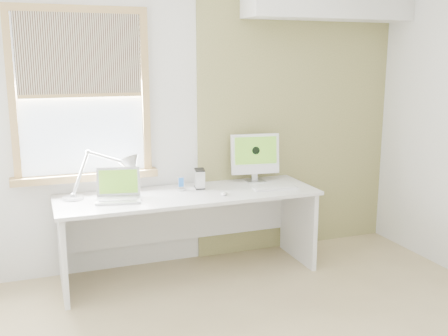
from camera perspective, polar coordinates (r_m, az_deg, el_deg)
name	(u,v)px	position (r m, az deg, el deg)	size (l,w,h in m)	color
room	(286,153)	(3.07, 6.81, 1.66)	(4.04, 3.54, 2.64)	tan
accent_wall	(296,116)	(5.05, 7.99, 5.67)	(2.00, 0.02, 2.60)	olive
window	(81,96)	(4.43, -15.44, 7.66)	(1.20, 0.14, 1.42)	#A8844C
desk	(187,213)	(4.49, -4.08, -5.01)	(2.20, 0.70, 0.73)	silver
desk_lamp	(121,170)	(4.37, -11.34, -0.24)	(0.71, 0.29, 0.40)	silver
laptop	(118,192)	(4.26, -11.56, -2.60)	(0.40, 0.34, 0.25)	silver
phone_dock	(181,187)	(4.46, -4.76, -2.05)	(0.07, 0.07, 0.13)	silver
external_drive	(200,179)	(4.53, -2.70, -1.18)	(0.11, 0.14, 0.17)	silver
imac	(255,155)	(4.76, 3.44, 1.45)	(0.46, 0.17, 0.44)	silver
keyboard	(276,188)	(4.52, 5.71, -2.24)	(0.40, 0.14, 0.02)	white
mouse	(224,193)	(4.31, 0.00, -2.83)	(0.06, 0.09, 0.03)	white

